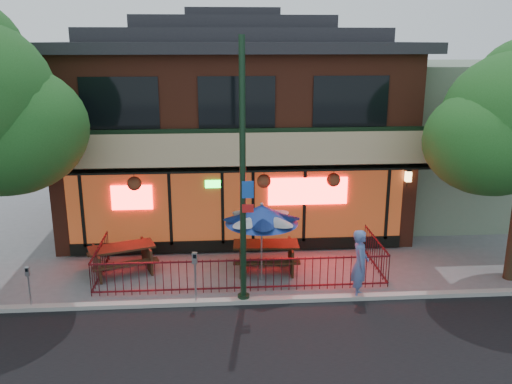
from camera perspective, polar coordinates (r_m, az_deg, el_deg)
The scene contains 12 objects.
ground at distance 15.42m, azimuth -1.39°, elevation -10.74°, with size 80.00×80.00×0.00m, color gray.
curb at distance 14.95m, azimuth -1.30°, elevation -11.39°, with size 80.00×0.25×0.12m, color #999993.
restaurant_building at distance 21.09m, azimuth -2.43°, elevation 8.22°, with size 12.96×9.49×8.05m.
neighbor_building at distance 23.87m, azimuth 19.80°, elevation 5.45°, with size 6.00×7.00×6.00m, color slate.
patio_fence at distance 15.61m, azimuth -1.50°, elevation -7.85°, with size 8.44×2.62×1.00m.
street_light at distance 13.91m, azimuth -1.38°, elevation 0.20°, with size 0.43×0.32×7.00m.
picnic_table_left at distance 17.13m, azimuth -13.91°, elevation -6.45°, with size 2.32×2.04×0.83m.
picnic_table_right at distance 16.79m, azimuth 1.05°, elevation -6.36°, with size 2.07×1.63×0.85m.
patio_umbrella at distance 15.53m, azimuth 0.60°, elevation -2.35°, with size 2.11×2.11×2.41m.
pedestrian at distance 15.17m, azimuth 10.90°, elevation -7.45°, with size 0.71×0.47×1.95m, color #5167A2.
parking_meter_near at distance 14.56m, azimuth -6.43°, elevation -8.11°, with size 0.15×0.13×1.50m.
parking_meter_far at distance 15.53m, azimuth -22.84°, elevation -8.60°, with size 0.11×0.10×1.18m.
Camera 1 is at (-0.64, -13.79, 6.87)m, focal length 38.00 mm.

